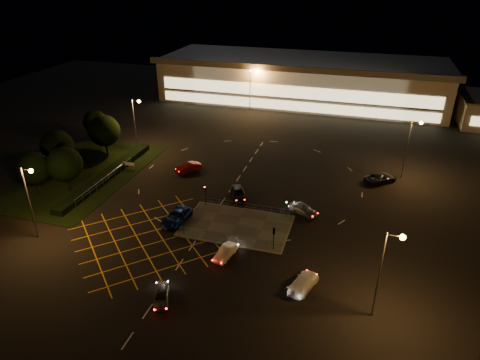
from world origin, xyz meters
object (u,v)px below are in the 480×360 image
(car_right_silver, at_px, (303,209))
(car_queue_white, at_px, (226,252))
(car_approach_white, at_px, (304,282))
(car_far_dkgrey, at_px, (238,193))
(car_near_silver, at_px, (161,295))
(car_left_blue, at_px, (176,217))
(signal_ne, at_px, (287,203))
(signal_nw, at_px, (205,191))
(signal_se, at_px, (274,234))
(car_east_grey, at_px, (380,178))
(signal_sw, at_px, (183,219))
(car_circ_red, at_px, (189,167))

(car_right_silver, bearing_deg, car_queue_white, 178.38)
(car_approach_white, bearing_deg, car_right_silver, -63.54)
(car_queue_white, bearing_deg, car_far_dkgrey, 111.55)
(car_near_silver, bearing_deg, car_left_blue, 84.86)
(car_approach_white, bearing_deg, signal_ne, -54.06)
(car_near_silver, relative_size, car_far_dkgrey, 0.80)
(signal_nw, relative_size, car_far_dkgrey, 0.63)
(car_near_silver, relative_size, car_right_silver, 0.90)
(signal_se, relative_size, signal_nw, 1.00)
(signal_ne, bearing_deg, car_left_blue, -159.38)
(signal_nw, height_order, car_far_dkgrey, signal_nw)
(signal_nw, relative_size, car_right_silver, 0.71)
(car_queue_white, height_order, car_left_blue, car_left_blue)
(car_east_grey, bearing_deg, signal_sw, 93.06)
(signal_nw, bearing_deg, car_right_silver, 7.23)
(signal_nw, distance_m, car_near_silver, 20.33)
(signal_nw, distance_m, car_circ_red, 12.45)
(signal_ne, xyz_separation_m, car_approach_white, (4.68, -13.84, -1.65))
(signal_sw, xyz_separation_m, car_right_silver, (14.15, 9.78, -1.61))
(signal_sw, distance_m, car_approach_white, 17.75)
(signal_se, xyz_separation_m, car_circ_red, (-18.98, 18.17, -1.63))
(signal_sw, relative_size, car_left_blue, 0.57)
(signal_sw, distance_m, car_queue_white, 7.59)
(car_left_blue, xyz_separation_m, car_circ_red, (-4.75, 15.53, -0.03))
(signal_sw, xyz_separation_m, car_circ_red, (-6.98, 18.17, -1.63))
(car_far_dkgrey, bearing_deg, signal_sw, -134.62)
(signal_ne, xyz_separation_m, car_far_dkgrey, (-8.09, 3.67, -1.64))
(car_queue_white, relative_size, car_far_dkgrey, 0.79)
(car_queue_white, bearing_deg, signal_se, 40.40)
(signal_nw, relative_size, car_east_grey, 0.58)
(signal_sw, height_order, car_approach_white, signal_sw)
(signal_sw, bearing_deg, signal_ne, -146.35)
(car_far_dkgrey, distance_m, car_east_grey, 23.64)
(car_approach_white, bearing_deg, car_east_grey, -87.95)
(car_approach_white, bearing_deg, car_circ_red, -28.18)
(car_left_blue, distance_m, car_far_dkgrey, 10.91)
(signal_ne, relative_size, car_queue_white, 0.80)
(car_circ_red, distance_m, car_east_grey, 31.94)
(car_far_dkgrey, distance_m, car_circ_red, 12.69)
(signal_se, height_order, signal_nw, same)
(signal_sw, height_order, signal_se, same)
(car_queue_white, xyz_separation_m, car_east_grey, (17.81, 26.17, 0.11))
(signal_nw, height_order, car_approach_white, signal_nw)
(signal_se, relative_size, car_right_silver, 0.71)
(car_far_dkgrey, bearing_deg, car_left_blue, -150.31)
(signal_se, xyz_separation_m, car_near_silver, (-9.34, -12.10, -1.69))
(car_far_dkgrey, distance_m, car_right_silver, 10.40)
(car_near_silver, distance_m, car_queue_white, 9.97)
(car_left_blue, height_order, car_far_dkgrey, car_left_blue)
(signal_nw, height_order, car_circ_red, signal_nw)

